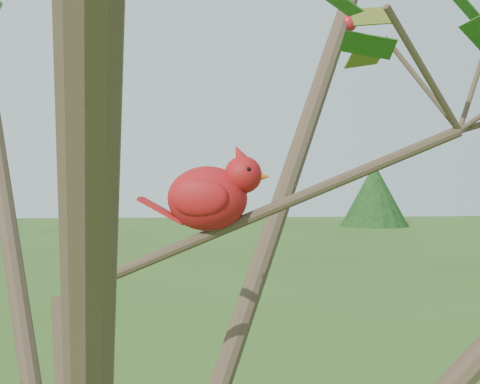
{
  "coord_description": "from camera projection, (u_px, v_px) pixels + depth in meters",
  "views": [
    {
      "loc": [
        0.12,
        -0.93,
        2.12
      ],
      "look_at": [
        0.22,
        0.07,
        2.11
      ],
      "focal_mm": 50.0,
      "sensor_mm": 36.0,
      "label": 1
    }
  ],
  "objects": [
    {
      "name": "crabapple_tree",
      "position": [
        104.0,
        183.0,
        0.89
      ],
      "size": [
        2.35,
        2.05,
        2.95
      ],
      "color": "#3D2B21",
      "rests_on": "ground"
    },
    {
      "name": "cardinal",
      "position": [
        212.0,
        195.0,
        1.01
      ],
      "size": [
        0.2,
        0.12,
        0.14
      ],
      "rotation": [
        0.0,
        0.0,
        -0.25
      ],
      "color": "#A90E1C",
      "rests_on": "ground"
    },
    {
      "name": "distant_trees",
      "position": [
        98.0,
        201.0,
        23.76
      ],
      "size": [
        38.6,
        16.13,
        3.23
      ],
      "color": "#3D2B21",
      "rests_on": "ground"
    }
  ]
}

